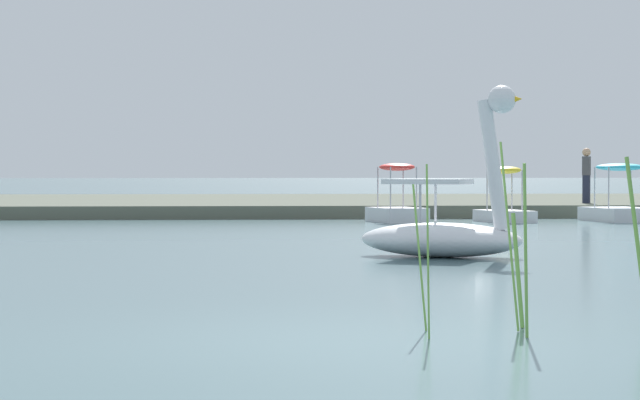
{
  "coord_description": "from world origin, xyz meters",
  "views": [
    {
      "loc": [
        -1.15,
        -9.97,
        1.31
      ],
      "look_at": [
        1.0,
        18.5,
        0.69
      ],
      "focal_mm": 72.33,
      "sensor_mm": 36.0,
      "label": 1
    }
  ],
  "objects_px": {
    "pedal_boat_red": "(397,205)",
    "swan_boat": "(446,226)",
    "person_on_path": "(586,173)",
    "pedal_boat_yellow": "(504,207)",
    "pedal_boat_cyan": "(620,205)"
  },
  "relations": [
    {
      "from": "pedal_boat_yellow",
      "to": "pedal_boat_red",
      "type": "bearing_deg",
      "value": 178.23
    },
    {
      "from": "person_on_path",
      "to": "swan_boat",
      "type": "bearing_deg",
      "value": -112.07
    },
    {
      "from": "pedal_boat_red",
      "to": "person_on_path",
      "type": "distance_m",
      "value": 8.02
    },
    {
      "from": "person_on_path",
      "to": "pedal_boat_red",
      "type": "bearing_deg",
      "value": -143.55
    },
    {
      "from": "person_on_path",
      "to": "pedal_boat_yellow",
      "type": "bearing_deg",
      "value": -126.55
    },
    {
      "from": "pedal_boat_red",
      "to": "swan_boat",
      "type": "bearing_deg",
      "value": -94.63
    },
    {
      "from": "swan_boat",
      "to": "pedal_boat_yellow",
      "type": "distance_m",
      "value": 14.34
    },
    {
      "from": "pedal_boat_cyan",
      "to": "person_on_path",
      "type": "xyz_separation_m",
      "value": [
        0.4,
        4.57,
        0.85
      ]
    },
    {
      "from": "swan_boat",
      "to": "pedal_boat_red",
      "type": "xyz_separation_m",
      "value": [
        1.12,
        13.87,
        -0.01
      ]
    },
    {
      "from": "pedal_boat_cyan",
      "to": "pedal_boat_red",
      "type": "bearing_deg",
      "value": -178.39
    },
    {
      "from": "swan_boat",
      "to": "person_on_path",
      "type": "height_order",
      "value": "swan_boat"
    },
    {
      "from": "pedal_boat_red",
      "to": "person_on_path",
      "type": "xyz_separation_m",
      "value": [
        6.42,
        4.74,
        0.82
      ]
    },
    {
      "from": "swan_boat",
      "to": "pedal_boat_yellow",
      "type": "xyz_separation_m",
      "value": [
        3.96,
        13.78,
        -0.08
      ]
    },
    {
      "from": "pedal_boat_yellow",
      "to": "pedal_boat_cyan",
      "type": "bearing_deg",
      "value": 4.63
    },
    {
      "from": "swan_boat",
      "to": "pedal_boat_yellow",
      "type": "relative_size",
      "value": 1.37
    }
  ]
}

